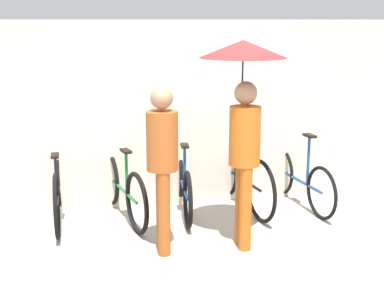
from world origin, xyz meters
name	(u,v)px	position (x,y,z in m)	size (l,w,h in m)	color
ground_plane	(213,268)	(0.00, 0.00, 0.00)	(30.00, 30.00, 0.00)	#9E998E
back_wall	(178,114)	(0.00, 1.98, 1.18)	(11.04, 0.12, 2.36)	beige
parked_bicycle_0	(58,190)	(-1.52, 1.60, 0.38)	(0.44, 1.78, 1.07)	black
parked_bicycle_1	(122,188)	(-0.76, 1.55, 0.37)	(0.58, 1.75, 1.06)	black
parked_bicycle_2	(183,184)	(0.00, 1.62, 0.36)	(0.44, 1.72, 1.04)	black
parked_bicycle_3	(242,178)	(0.76, 1.63, 0.40)	(0.45, 1.80, 1.00)	black
parked_bicycle_4	(300,179)	(1.52, 1.56, 0.35)	(0.44, 1.68, 1.01)	black
pedestrian_leading	(162,157)	(-0.41, 0.49, 1.01)	(0.32, 0.32, 1.72)	#9E4C1E
pedestrian_center	(244,93)	(0.43, 0.53, 1.63)	(0.90, 0.90, 2.16)	#B25619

